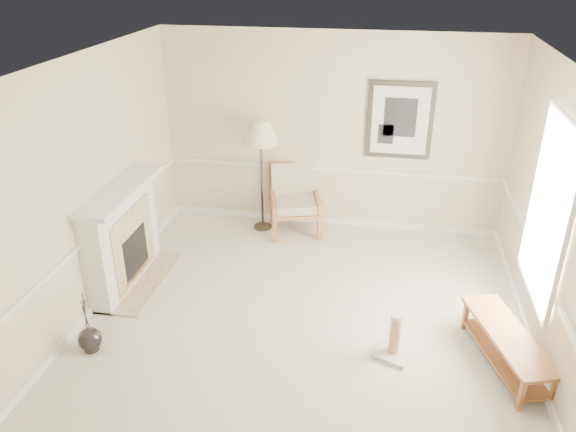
# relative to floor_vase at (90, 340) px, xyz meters

# --- Properties ---
(ground) EXTENTS (5.50, 5.50, 0.00)m
(ground) POSITION_rel_floor_vase_xyz_m (2.15, 0.75, -0.13)
(ground) COLOR silver
(ground) RESTS_ON ground
(room) EXTENTS (5.04, 5.54, 2.92)m
(room) POSITION_rel_floor_vase_xyz_m (2.29, 0.83, 1.73)
(room) COLOR beige
(room) RESTS_ON ground
(fireplace) EXTENTS (0.64, 1.64, 1.31)m
(fireplace) POSITION_rel_floor_vase_xyz_m (-0.19, 1.35, 0.51)
(fireplace) COLOR white
(fireplace) RESTS_ON ground
(floor_vase) EXTENTS (0.25, 0.25, 0.73)m
(floor_vase) POSITION_rel_floor_vase_xyz_m (0.00, 0.00, 0.00)
(floor_vase) COLOR black
(floor_vase) RESTS_ON ground
(armchair) EXTENTS (0.92, 0.96, 0.99)m
(armchair) POSITION_rel_floor_vase_xyz_m (1.65, 3.26, 0.40)
(armchair) COLOR brown
(armchair) RESTS_ON ground
(floor_lamp) EXTENTS (0.55, 0.55, 1.69)m
(floor_lamp) POSITION_rel_floor_vase_xyz_m (1.17, 3.15, 1.34)
(floor_lamp) COLOR black
(floor_lamp) RESTS_ON ground
(bench) EXTENTS (0.81, 1.43, 0.39)m
(bench) POSITION_rel_floor_vase_xyz_m (4.30, 0.56, 0.13)
(bench) COLOR brown
(bench) RESTS_ON ground
(scratching_post) EXTENTS (0.46, 0.46, 0.51)m
(scratching_post) POSITION_rel_floor_vase_xyz_m (3.18, 0.50, 0.03)
(scratching_post) COLOR beige
(scratching_post) RESTS_ON ground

